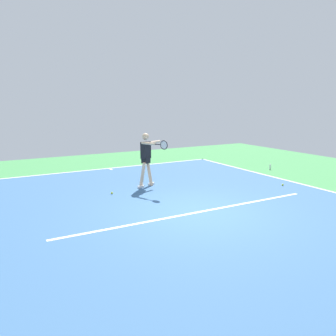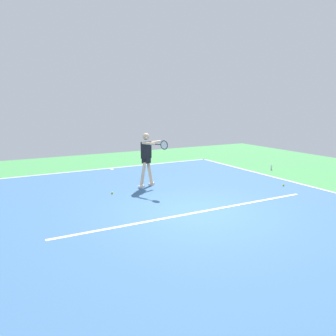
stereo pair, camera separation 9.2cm
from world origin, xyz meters
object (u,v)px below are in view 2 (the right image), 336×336
at_px(tennis_player, 147,156).
at_px(water_bottle, 271,167).
at_px(tennis_ball_near_player, 283,185).
at_px(tennis_ball_by_baseline, 112,193).

relative_size(tennis_player, water_bottle, 8.24).
relative_size(tennis_player, tennis_ball_near_player, 27.48).
distance_m(tennis_player, water_bottle, 5.91).
xyz_separation_m(tennis_ball_near_player, tennis_ball_by_baseline, (5.47, -1.83, 0.00)).
bearing_deg(tennis_ball_near_player, tennis_ball_by_baseline, -18.54).
distance_m(tennis_player, tennis_ball_by_baseline, 1.75).
bearing_deg(tennis_player, tennis_ball_near_player, 128.97).
distance_m(tennis_ball_near_player, tennis_ball_by_baseline, 5.77).
height_order(tennis_player, water_bottle, tennis_player).
height_order(tennis_ball_near_player, tennis_ball_by_baseline, same).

